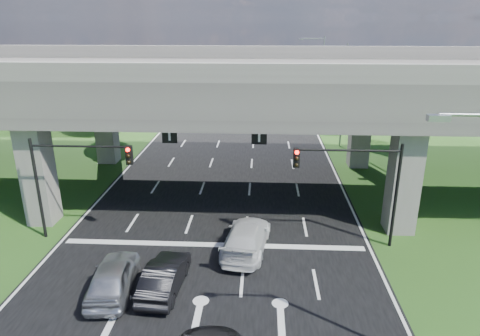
# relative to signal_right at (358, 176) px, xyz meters

# --- Properties ---
(ground) EXTENTS (160.00, 160.00, 0.00)m
(ground) POSITION_rel_signal_right_xyz_m (-7.82, -3.94, -4.19)
(ground) COLOR #254315
(ground) RESTS_ON ground
(road) EXTENTS (18.00, 120.00, 0.03)m
(road) POSITION_rel_signal_right_xyz_m (-7.82, 6.06, -4.17)
(road) COLOR black
(road) RESTS_ON ground
(overpass) EXTENTS (80.00, 15.00, 10.00)m
(overpass) POSITION_rel_signal_right_xyz_m (-7.82, 8.06, 3.73)
(overpass) COLOR #3B3835
(overpass) RESTS_ON ground
(warehouse) EXTENTS (20.00, 10.00, 4.00)m
(warehouse) POSITION_rel_signal_right_xyz_m (-33.82, 31.06, -2.19)
(warehouse) COLOR #9E9E99
(warehouse) RESTS_ON ground
(signal_right) EXTENTS (5.76, 0.54, 6.00)m
(signal_right) POSITION_rel_signal_right_xyz_m (0.00, 0.00, 0.00)
(signal_right) COLOR black
(signal_right) RESTS_ON ground
(signal_left) EXTENTS (5.76, 0.54, 6.00)m
(signal_left) POSITION_rel_signal_right_xyz_m (-15.65, 0.00, 0.00)
(signal_left) COLOR black
(signal_left) RESTS_ON ground
(streetlight_far) EXTENTS (3.38, 0.25, 10.00)m
(streetlight_far) POSITION_rel_signal_right_xyz_m (2.27, 20.06, 1.66)
(streetlight_far) COLOR gray
(streetlight_far) RESTS_ON ground
(streetlight_beyond) EXTENTS (3.38, 0.25, 10.00)m
(streetlight_beyond) POSITION_rel_signal_right_xyz_m (2.27, 36.06, 1.66)
(streetlight_beyond) COLOR gray
(streetlight_beyond) RESTS_ON ground
(tree_left_near) EXTENTS (4.50, 4.50, 7.80)m
(tree_left_near) POSITION_rel_signal_right_xyz_m (-21.78, 22.06, 0.63)
(tree_left_near) COLOR black
(tree_left_near) RESTS_ON ground
(tree_left_mid) EXTENTS (3.91, 3.90, 6.76)m
(tree_left_mid) POSITION_rel_signal_right_xyz_m (-24.78, 30.06, -0.01)
(tree_left_mid) COLOR black
(tree_left_mid) RESTS_ON ground
(tree_left_far) EXTENTS (4.80, 4.80, 8.32)m
(tree_left_far) POSITION_rel_signal_right_xyz_m (-20.78, 38.06, 0.95)
(tree_left_far) COLOR black
(tree_left_far) RESTS_ON ground
(tree_right_near) EXTENTS (4.20, 4.20, 7.28)m
(tree_right_near) POSITION_rel_signal_right_xyz_m (5.22, 24.06, 0.31)
(tree_right_near) COLOR black
(tree_right_near) RESTS_ON ground
(tree_right_mid) EXTENTS (3.91, 3.90, 6.76)m
(tree_right_mid) POSITION_rel_signal_right_xyz_m (8.22, 32.06, -0.01)
(tree_right_mid) COLOR black
(tree_right_mid) RESTS_ON ground
(tree_right_far) EXTENTS (4.50, 4.50, 7.80)m
(tree_right_far) POSITION_rel_signal_right_xyz_m (4.22, 40.06, 0.63)
(tree_right_far) COLOR black
(tree_right_far) RESTS_ON ground
(car_silver) EXTENTS (2.35, 4.88, 1.61)m
(car_silver) POSITION_rel_signal_right_xyz_m (-11.97, -5.03, -3.35)
(car_silver) COLOR #B9BBC1
(car_silver) RESTS_ON road
(car_dark) EXTENTS (1.81, 4.51, 1.46)m
(car_dark) POSITION_rel_signal_right_xyz_m (-9.62, -4.76, -3.43)
(car_dark) COLOR black
(car_dark) RESTS_ON road
(car_white) EXTENTS (2.92, 5.67, 1.57)m
(car_white) POSITION_rel_signal_right_xyz_m (-5.94, -0.94, -3.37)
(car_white) COLOR silver
(car_white) RESTS_ON road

